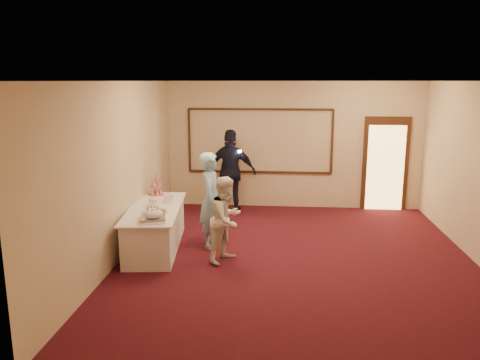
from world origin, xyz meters
name	(u,v)px	position (x,y,z in m)	size (l,w,h in m)	color
floor	(297,260)	(0.00, 0.00, 0.00)	(7.00, 7.00, 0.00)	black
room_walls	(300,142)	(0.00, 0.00, 2.03)	(6.04, 7.04, 3.02)	beige
wall_molding	(260,141)	(-0.80, 3.47, 1.60)	(3.45, 0.04, 1.55)	#361E10
doorway	(385,164)	(2.15, 3.45, 1.08)	(1.05, 0.07, 2.20)	#361E10
buffet_table	(156,228)	(-2.55, 0.37, 0.39)	(1.14, 2.41, 0.77)	white
pavlova_tray	(153,215)	(-2.36, -0.41, 0.86)	(0.50, 0.58, 0.20)	silver
cupcake_stand	(156,187)	(-2.77, 1.32, 0.93)	(0.30, 0.30, 0.44)	#E64262
plate_stack_a	(154,202)	(-2.58, 0.42, 0.85)	(0.19, 0.19, 0.16)	white
plate_stack_b	(169,199)	(-2.37, 0.71, 0.84)	(0.18, 0.18, 0.15)	white
tart	(160,212)	(-2.36, 0.02, 0.79)	(0.25, 0.25, 0.05)	white
man	(211,200)	(-1.55, 0.58, 0.88)	(0.64, 0.42, 1.75)	#8FBCE4
woman	(227,219)	(-1.19, -0.11, 0.73)	(0.71, 0.55, 1.46)	white
guest	(231,172)	(-1.42, 2.81, 0.97)	(1.13, 0.47, 1.94)	black
camera_flash	(240,151)	(-1.21, 2.59, 1.47)	(0.07, 0.04, 0.05)	white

